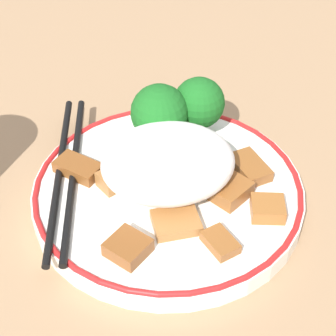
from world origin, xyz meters
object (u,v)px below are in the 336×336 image
(broccoli_back_center, at_px, (161,113))
(broccoli_back_left, at_px, (199,104))
(plate, at_px, (168,192))
(chopsticks, at_px, (66,172))

(broccoli_back_center, bearing_deg, broccoli_back_left, 17.06)
(plate, relative_size, broccoli_back_left, 3.87)
(broccoli_back_left, bearing_deg, chopsticks, -161.63)
(broccoli_back_left, relative_size, chopsticks, 0.29)
(plate, distance_m, chopsticks, 0.09)
(plate, bearing_deg, chopsticks, 162.91)
(broccoli_back_center, distance_m, chopsticks, 0.10)
(plate, height_order, broccoli_back_center, broccoli_back_center)
(plate, relative_size, broccoli_back_center, 3.70)
(broccoli_back_left, distance_m, broccoli_back_center, 0.04)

